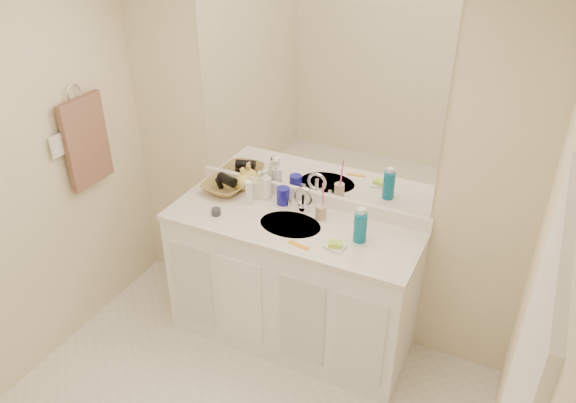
% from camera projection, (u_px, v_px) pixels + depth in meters
% --- Properties ---
extents(wall_back, '(2.60, 0.02, 2.40)m').
position_uv_depth(wall_back, '(312.00, 155.00, 3.32)').
color(wall_back, beige).
rests_on(wall_back, floor).
extents(wall_right, '(0.02, 2.60, 2.40)m').
position_uv_depth(wall_right, '(515.00, 387.00, 1.83)').
color(wall_right, beige).
rests_on(wall_right, floor).
extents(vanity_cabinet, '(1.50, 0.55, 0.85)m').
position_uv_depth(vanity_cabinet, '(291.00, 284.00, 3.51)').
color(vanity_cabinet, white).
rests_on(vanity_cabinet, floor).
extents(countertop, '(1.52, 0.57, 0.03)m').
position_uv_depth(countertop, '(292.00, 225.00, 3.28)').
color(countertop, silver).
rests_on(countertop, vanity_cabinet).
extents(backsplash, '(1.52, 0.03, 0.08)m').
position_uv_depth(backsplash, '(310.00, 197.00, 3.46)').
color(backsplash, white).
rests_on(backsplash, countertop).
extents(sink_basin, '(0.37, 0.37, 0.02)m').
position_uv_depth(sink_basin, '(290.00, 226.00, 3.27)').
color(sink_basin, beige).
rests_on(sink_basin, countertop).
extents(faucet, '(0.02, 0.02, 0.11)m').
position_uv_depth(faucet, '(303.00, 202.00, 3.37)').
color(faucet, silver).
rests_on(faucet, countertop).
extents(mirror, '(1.48, 0.01, 1.20)m').
position_uv_depth(mirror, '(313.00, 97.00, 3.14)').
color(mirror, white).
rests_on(mirror, wall_back).
extents(blue_mug, '(0.10, 0.10, 0.11)m').
position_uv_depth(blue_mug, '(283.00, 196.00, 3.43)').
color(blue_mug, '#171593').
rests_on(blue_mug, countertop).
extents(tan_cup, '(0.07, 0.07, 0.09)m').
position_uv_depth(tan_cup, '(321.00, 212.00, 3.29)').
color(tan_cup, tan).
rests_on(tan_cup, countertop).
extents(toothbrush, '(0.02, 0.04, 0.19)m').
position_uv_depth(toothbrush, '(323.00, 197.00, 3.23)').
color(toothbrush, '#FF4394').
rests_on(toothbrush, tan_cup).
extents(mouthwash_bottle, '(0.10, 0.10, 0.17)m').
position_uv_depth(mouthwash_bottle, '(360.00, 227.00, 3.07)').
color(mouthwash_bottle, '#0B6485').
rests_on(mouthwash_bottle, countertop).
extents(soap_dish, '(0.12, 0.10, 0.01)m').
position_uv_depth(soap_dish, '(335.00, 247.00, 3.05)').
color(soap_dish, silver).
rests_on(soap_dish, countertop).
extents(green_soap, '(0.09, 0.07, 0.03)m').
position_uv_depth(green_soap, '(335.00, 244.00, 3.04)').
color(green_soap, '#A9D935').
rests_on(green_soap, soap_dish).
extents(orange_comb, '(0.13, 0.05, 0.01)m').
position_uv_depth(orange_comb, '(299.00, 245.00, 3.07)').
color(orange_comb, orange).
rests_on(orange_comb, countertop).
extents(dark_jar, '(0.06, 0.06, 0.04)m').
position_uv_depth(dark_jar, '(216.00, 212.00, 3.34)').
color(dark_jar, '#303137').
rests_on(dark_jar, countertop).
extents(extra_white_bottle, '(0.05, 0.05, 0.15)m').
position_uv_depth(extra_white_bottle, '(249.00, 193.00, 3.42)').
color(extra_white_bottle, white).
rests_on(extra_white_bottle, countertop).
extents(soap_bottle_white, '(0.10, 0.10, 0.20)m').
position_uv_depth(soap_bottle_white, '(266.00, 184.00, 3.47)').
color(soap_bottle_white, white).
rests_on(soap_bottle_white, countertop).
extents(soap_bottle_cream, '(0.11, 0.11, 0.18)m').
position_uv_depth(soap_bottle_cream, '(260.00, 184.00, 3.49)').
color(soap_bottle_cream, beige).
rests_on(soap_bottle_cream, countertop).
extents(soap_bottle_yellow, '(0.13, 0.13, 0.15)m').
position_uv_depth(soap_bottle_yellow, '(243.00, 179.00, 3.58)').
color(soap_bottle_yellow, '#FEDF63').
rests_on(soap_bottle_yellow, countertop).
extents(wicker_basket, '(0.29, 0.29, 0.07)m').
position_uv_depth(wicker_basket, '(225.00, 187.00, 3.57)').
color(wicker_basket, olive).
rests_on(wicker_basket, countertop).
extents(hair_dryer, '(0.14, 0.10, 0.06)m').
position_uv_depth(hair_dryer, '(227.00, 180.00, 3.54)').
color(hair_dryer, black).
rests_on(hair_dryer, wicker_basket).
extents(towel_ring, '(0.01, 0.11, 0.11)m').
position_uv_depth(towel_ring, '(74.00, 93.00, 3.22)').
color(towel_ring, silver).
rests_on(towel_ring, wall_left).
extents(hand_towel, '(0.04, 0.32, 0.55)m').
position_uv_depth(hand_towel, '(86.00, 142.00, 3.36)').
color(hand_towel, brown).
rests_on(hand_towel, towel_ring).
extents(switch_plate, '(0.01, 0.08, 0.13)m').
position_uv_depth(switch_plate, '(57.00, 146.00, 3.19)').
color(switch_plate, white).
rests_on(switch_plate, wall_left).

